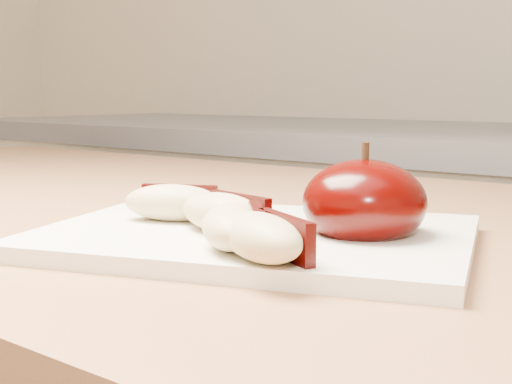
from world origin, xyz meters
The scene contains 6 objects.
cutting_board centered at (0.08, 0.39, 0.91)m, with size 0.28×0.21×0.01m, color silver.
apple_half centered at (0.15, 0.42, 0.93)m, with size 0.10×0.10×0.07m.
apple_wedge_a centered at (0.02, 0.38, 0.92)m, with size 0.08×0.06×0.03m.
apple_wedge_b centered at (0.08, 0.37, 0.92)m, with size 0.08×0.05×0.03m.
apple_wedge_c centered at (0.11, 0.34, 0.92)m, with size 0.07×0.08×0.03m.
apple_wedge_d centered at (0.14, 0.32, 0.92)m, with size 0.08×0.06×0.03m.
Camera 1 is at (0.38, 0.02, 1.00)m, focal length 50.00 mm.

